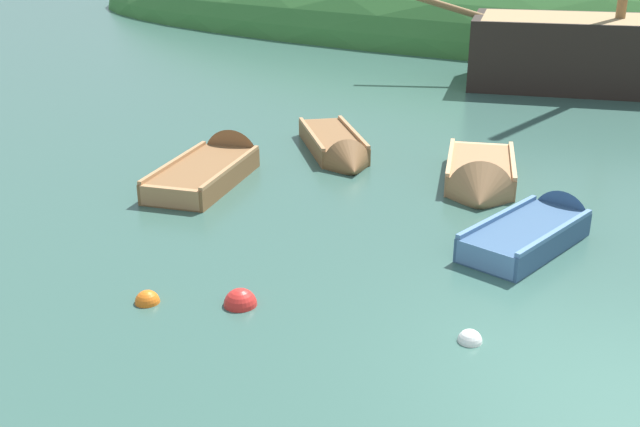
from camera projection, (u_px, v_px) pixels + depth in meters
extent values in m
plane|color=#33564C|center=(595.00, 382.00, 7.88)|extent=(120.00, 120.00, 0.00)
ellipsoid|color=#387033|center=(543.00, 27.00, 35.43)|extent=(53.82, 21.95, 9.46)
cylinder|color=olive|center=(436.00, 3.00, 22.60)|extent=(2.89, 1.01, 0.97)
cube|color=brown|center=(203.00, 178.00, 13.86)|extent=(1.89, 2.95, 0.49)
cone|color=brown|center=(238.00, 153.00, 15.38)|extent=(1.31, 0.96, 1.17)
cube|color=#AE7B4F|center=(171.00, 197.00, 12.66)|extent=(1.11, 0.40, 0.35)
cube|color=#AE7B4F|center=(213.00, 161.00, 14.22)|extent=(1.14, 0.46, 0.05)
cube|color=#AE7B4F|center=(192.00, 176.00, 13.37)|extent=(1.14, 0.46, 0.05)
cube|color=#AE7B4F|center=(231.00, 167.00, 13.61)|extent=(0.76, 2.60, 0.07)
cube|color=#AE7B4F|center=(174.00, 161.00, 13.91)|extent=(0.76, 2.60, 0.07)
cube|color=#335175|center=(525.00, 241.00, 11.12)|extent=(1.48, 2.48, 0.49)
cone|color=#335175|center=(568.00, 215.00, 12.12)|extent=(1.07, 0.79, 0.97)
cube|color=#4F75A1|center=(486.00, 259.00, 10.34)|extent=(0.93, 0.31, 0.34)
cube|color=#4F75A1|center=(539.00, 222.00, 11.33)|extent=(0.96, 0.37, 0.05)
cube|color=#4F75A1|center=(512.00, 237.00, 10.78)|extent=(0.96, 0.37, 0.05)
cube|color=#4F75A1|center=(556.00, 232.00, 10.72)|extent=(0.55, 2.24, 0.07)
cube|color=#4F75A1|center=(499.00, 216.00, 11.32)|extent=(0.55, 2.24, 0.07)
cube|color=#9E7047|center=(480.00, 172.00, 14.18)|extent=(1.98, 2.70, 0.50)
cone|color=#9E7047|center=(479.00, 199.00, 12.80)|extent=(1.33, 0.98, 1.19)
cube|color=tan|center=(481.00, 152.00, 15.21)|extent=(1.10, 0.48, 0.35)
cube|color=tan|center=(481.00, 169.00, 13.73)|extent=(1.15, 0.55, 0.05)
cube|color=tan|center=(481.00, 156.00, 14.50)|extent=(1.15, 0.55, 0.05)
cube|color=tan|center=(450.00, 156.00, 14.19)|extent=(0.85, 2.27, 0.07)
cube|color=tan|center=(513.00, 160.00, 13.97)|extent=(0.85, 2.27, 0.07)
cube|color=brown|center=(332.00, 144.00, 16.04)|extent=(2.55, 2.65, 0.48)
cone|color=brown|center=(350.00, 167.00, 14.51)|extent=(1.16, 1.14, 0.96)
cube|color=#AE7B4F|center=(320.00, 126.00, 17.18)|extent=(0.75, 0.70, 0.33)
cube|color=#AE7B4F|center=(337.00, 142.00, 15.55)|extent=(0.80, 0.76, 0.05)
cube|color=#AE7B4F|center=(328.00, 131.00, 16.40)|extent=(0.80, 0.76, 0.05)
cube|color=#AE7B4F|center=(311.00, 133.00, 15.85)|extent=(1.83, 1.98, 0.07)
cube|color=#AE7B4F|center=(353.00, 131.00, 16.03)|extent=(1.83, 1.98, 0.07)
sphere|color=red|center=(240.00, 305.00, 9.50)|extent=(0.44, 0.44, 0.44)
sphere|color=orange|center=(147.00, 302.00, 9.56)|extent=(0.33, 0.33, 0.33)
sphere|color=white|center=(470.00, 341.00, 8.66)|extent=(0.29, 0.29, 0.29)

